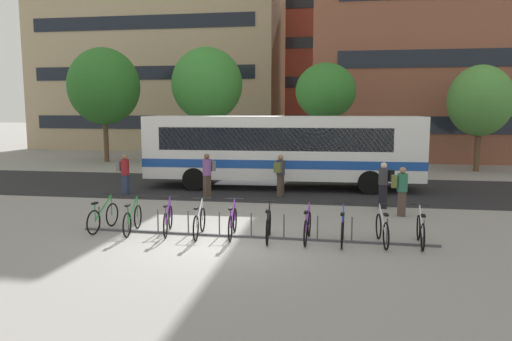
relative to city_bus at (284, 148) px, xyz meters
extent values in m
plane|color=gray|center=(-0.85, -9.09, -1.78)|extent=(200.00, 200.00, 0.00)
cube|color=#232326|center=(-0.85, 0.00, -1.77)|extent=(80.00, 7.20, 0.01)
cube|color=white|center=(-0.06, 0.00, 0.07)|extent=(12.08, 2.96, 2.70)
cube|color=#1947A3|center=(-0.06, 0.00, -0.58)|extent=(12.10, 2.98, 0.36)
cube|color=black|center=(5.38, 0.18, 1.20)|extent=(1.08, 2.33, 0.40)
cube|color=black|center=(5.91, 0.20, 0.34)|extent=(0.16, 2.19, 1.40)
cube|color=black|center=(-0.41, 1.23, 0.48)|extent=(9.84, 0.40, 0.97)
cube|color=black|center=(-0.32, -1.26, 0.48)|extent=(9.84, 0.40, 0.97)
cylinder|color=black|center=(3.62, 1.28, -1.28)|extent=(1.01, 0.33, 1.00)
cylinder|color=black|center=(3.69, -1.03, -1.28)|extent=(1.01, 0.33, 1.00)
cylinder|color=black|center=(-3.82, 1.02, -1.28)|extent=(1.01, 0.33, 1.00)
cylinder|color=black|center=(-3.74, -1.28, -1.28)|extent=(1.01, 0.33, 1.00)
cube|color=#47474C|center=(-0.02, -8.44, -1.75)|extent=(9.91, 0.32, 0.06)
cylinder|color=#47474C|center=(-4.53, -8.33, -1.43)|extent=(0.04, 0.04, 0.70)
cylinder|color=#47474C|center=(-3.63, -8.35, -1.43)|extent=(0.04, 0.04, 0.70)
cylinder|color=#47474C|center=(-2.72, -8.37, -1.43)|extent=(0.04, 0.04, 0.70)
cylinder|color=#47474C|center=(-1.82, -8.39, -1.43)|extent=(0.04, 0.04, 0.70)
cylinder|color=#47474C|center=(-0.92, -8.41, -1.43)|extent=(0.04, 0.04, 0.70)
cylinder|color=#47474C|center=(-0.02, -8.44, -1.43)|extent=(0.04, 0.04, 0.70)
cylinder|color=#47474C|center=(0.88, -8.46, -1.43)|extent=(0.04, 0.04, 0.70)
cylinder|color=#47474C|center=(1.78, -8.48, -1.43)|extent=(0.04, 0.04, 0.70)
cylinder|color=#47474C|center=(2.68, -8.50, -1.43)|extent=(0.04, 0.04, 0.70)
cylinder|color=#47474C|center=(3.58, -8.52, -1.43)|extent=(0.04, 0.04, 0.70)
cylinder|color=#47474C|center=(4.48, -8.55, -1.43)|extent=(0.04, 0.04, 0.70)
torus|color=black|center=(-4.40, -7.78, -1.42)|extent=(0.09, 0.71, 0.70)
torus|color=black|center=(-4.46, -8.79, -1.42)|extent=(0.09, 0.71, 0.70)
cube|color=#1E7F38|center=(-4.43, -8.26, -1.11)|extent=(0.09, 0.92, 0.58)
cylinder|color=#1E7F38|center=(-4.45, -8.69, -1.16)|extent=(0.03, 0.03, 0.55)
cube|color=black|center=(-4.45, -8.69, -0.90)|extent=(0.11, 0.23, 0.05)
cylinder|color=#1E7F38|center=(-4.40, -7.80, -1.11)|extent=(0.03, 0.03, 0.65)
cylinder|color=black|center=(-4.40, -7.80, -0.80)|extent=(0.52, 0.06, 0.03)
torus|color=black|center=(-3.52, -7.91, -1.42)|extent=(0.12, 0.70, 0.70)
torus|color=black|center=(-3.40, -8.93, -1.42)|extent=(0.12, 0.70, 0.70)
cube|color=#1E7F38|center=(-3.46, -8.40, -1.11)|extent=(0.14, 0.92, 0.58)
cylinder|color=#1E7F38|center=(-3.42, -8.83, -1.16)|extent=(0.03, 0.03, 0.55)
cube|color=black|center=(-3.42, -8.83, -0.90)|extent=(0.12, 0.23, 0.05)
cylinder|color=#1E7F38|center=(-3.52, -7.93, -1.11)|extent=(0.04, 0.04, 0.65)
cylinder|color=black|center=(-3.52, -7.93, -0.80)|extent=(0.52, 0.09, 0.03)
torus|color=black|center=(-2.55, -7.81, -1.42)|extent=(0.19, 0.70, 0.70)
torus|color=black|center=(-2.34, -8.81, -1.42)|extent=(0.19, 0.70, 0.70)
cube|color=#702893|center=(-2.45, -8.29, -1.11)|extent=(0.22, 0.91, 0.58)
cylinder|color=#702893|center=(-2.36, -8.71, -1.16)|extent=(0.04, 0.04, 0.55)
cube|color=black|center=(-2.36, -8.71, -0.90)|extent=(0.14, 0.24, 0.05)
cylinder|color=#702893|center=(-2.55, -7.83, -1.11)|extent=(0.04, 0.04, 0.65)
cylinder|color=black|center=(-2.55, -7.83, -0.80)|extent=(0.51, 0.13, 0.03)
torus|color=black|center=(-1.52, -7.97, -1.42)|extent=(0.11, 0.71, 0.70)
torus|color=black|center=(-1.43, -8.98, -1.42)|extent=(0.11, 0.71, 0.70)
cube|color=#B7BABF|center=(-1.48, -8.45, -1.11)|extent=(0.11, 0.92, 0.58)
cylinder|color=#B7BABF|center=(-1.44, -8.88, -1.16)|extent=(0.03, 0.03, 0.55)
cube|color=black|center=(-1.44, -8.88, -0.90)|extent=(0.12, 0.23, 0.05)
cylinder|color=#B7BABF|center=(-1.52, -7.99, -1.11)|extent=(0.03, 0.03, 0.65)
cylinder|color=black|center=(-1.52, -7.99, -0.80)|extent=(0.52, 0.07, 0.03)
torus|color=black|center=(-0.60, -7.87, -1.42)|extent=(0.10, 0.71, 0.70)
torus|color=black|center=(-0.51, -8.89, -1.42)|extent=(0.10, 0.71, 0.70)
cube|color=#702893|center=(-0.56, -8.36, -1.11)|extent=(0.11, 0.92, 0.58)
cylinder|color=#702893|center=(-0.52, -8.79, -1.16)|extent=(0.03, 0.03, 0.55)
cube|color=black|center=(-0.52, -8.79, -0.90)|extent=(0.12, 0.23, 0.05)
cylinder|color=#702893|center=(-0.59, -7.89, -1.11)|extent=(0.03, 0.03, 0.65)
cylinder|color=black|center=(-0.59, -7.89, -0.80)|extent=(0.52, 0.07, 0.03)
torus|color=black|center=(0.44, -8.06, -1.42)|extent=(0.09, 0.71, 0.70)
torus|color=black|center=(0.51, -9.08, -1.42)|extent=(0.09, 0.71, 0.70)
cube|color=black|center=(0.47, -8.55, -1.11)|extent=(0.09, 0.92, 0.58)
cylinder|color=black|center=(0.50, -8.98, -1.16)|extent=(0.03, 0.03, 0.55)
cube|color=black|center=(0.50, -8.98, -0.90)|extent=(0.11, 0.23, 0.05)
cylinder|color=black|center=(0.44, -8.08, -1.11)|extent=(0.03, 0.03, 0.65)
cylinder|color=black|center=(0.44, -8.08, -0.80)|extent=(0.52, 0.06, 0.03)
torus|color=black|center=(1.54, -8.03, -1.42)|extent=(0.08, 0.71, 0.70)
torus|color=black|center=(1.49, -9.04, -1.42)|extent=(0.08, 0.71, 0.70)
cube|color=#702893|center=(1.51, -8.52, -1.11)|extent=(0.07, 0.92, 0.58)
cylinder|color=#702893|center=(1.49, -8.94, -1.16)|extent=(0.03, 0.03, 0.55)
cube|color=black|center=(1.49, -8.94, -0.90)|extent=(0.11, 0.22, 0.05)
cylinder|color=#702893|center=(1.54, -8.05, -1.11)|extent=(0.03, 0.03, 0.65)
cylinder|color=black|center=(1.54, -8.05, -0.80)|extent=(0.52, 0.05, 0.03)
torus|color=black|center=(2.46, -8.10, -1.42)|extent=(0.08, 0.71, 0.70)
torus|color=black|center=(2.41, -9.12, -1.42)|extent=(0.08, 0.71, 0.70)
cube|color=#1E3DB2|center=(2.44, -8.59, -1.11)|extent=(0.08, 0.92, 0.58)
cylinder|color=#1E3DB2|center=(2.42, -9.02, -1.16)|extent=(0.03, 0.03, 0.55)
cube|color=black|center=(2.42, -9.02, -0.90)|extent=(0.11, 0.22, 0.05)
cylinder|color=#1E3DB2|center=(2.46, -8.12, -1.11)|extent=(0.03, 0.03, 0.65)
cylinder|color=black|center=(2.46, -8.12, -0.80)|extent=(0.52, 0.05, 0.03)
torus|color=black|center=(3.41, -7.98, -1.42)|extent=(0.11, 0.71, 0.70)
torus|color=black|center=(3.50, -9.00, -1.42)|extent=(0.11, 0.71, 0.70)
cube|color=#B7BABF|center=(3.46, -8.47, -1.11)|extent=(0.11, 0.92, 0.58)
cylinder|color=#B7BABF|center=(3.49, -8.90, -1.16)|extent=(0.03, 0.03, 0.55)
cube|color=black|center=(3.49, -8.90, -0.90)|extent=(0.12, 0.23, 0.05)
cylinder|color=#B7BABF|center=(3.41, -8.00, -1.11)|extent=(0.03, 0.03, 0.65)
cylinder|color=black|center=(3.41, -8.00, -0.80)|extent=(0.52, 0.07, 0.03)
torus|color=black|center=(4.47, -7.95, -1.42)|extent=(0.09, 0.71, 0.70)
torus|color=black|center=(4.39, -8.97, -1.42)|extent=(0.09, 0.71, 0.70)
cube|color=#B7BABF|center=(4.43, -8.44, -1.11)|extent=(0.10, 0.92, 0.58)
cylinder|color=#B7BABF|center=(4.40, -8.87, -1.16)|extent=(0.03, 0.03, 0.55)
cube|color=black|center=(4.40, -8.87, -0.90)|extent=(0.12, 0.23, 0.05)
cylinder|color=#B7BABF|center=(4.46, -7.97, -1.11)|extent=(0.03, 0.03, 0.65)
cylinder|color=black|center=(4.46, -7.97, -0.80)|extent=(0.52, 0.06, 0.03)
cube|color=#47382D|center=(-2.75, -2.87, -1.32)|extent=(0.31, 0.33, 0.91)
cylinder|color=#7F4C93|center=(-2.75, -2.87, -0.54)|extent=(0.47, 0.47, 0.64)
sphere|color=brown|center=(-2.75, -2.87, -0.11)|extent=(0.22, 0.22, 0.22)
cube|color=slate|center=(-2.59, -2.66, -0.51)|extent=(0.33, 0.31, 0.40)
cube|color=#47382D|center=(4.43, -4.99, -1.36)|extent=(0.27, 0.22, 0.83)
cylinder|color=#23664C|center=(4.43, -4.99, -0.65)|extent=(0.36, 0.36, 0.59)
sphere|color=#936B4C|center=(4.43, -4.99, -0.25)|extent=(0.22, 0.22, 0.22)
cube|color=#56602D|center=(4.17, -4.98, -0.62)|extent=(0.20, 0.29, 0.40)
cube|color=black|center=(3.94, -3.84, -1.35)|extent=(0.29, 0.23, 0.85)
cylinder|color=#333338|center=(3.94, -3.84, -0.63)|extent=(0.38, 0.38, 0.58)
sphere|color=beige|center=(3.94, -3.84, -0.23)|extent=(0.22, 0.22, 0.22)
cube|color=black|center=(4.20, -3.80, -0.60)|extent=(0.22, 0.30, 0.40)
cube|color=#2D3851|center=(-6.30, -2.59, -1.37)|extent=(0.30, 0.25, 0.81)
cylinder|color=maroon|center=(-6.30, -2.59, -0.65)|extent=(0.40, 0.40, 0.65)
sphere|color=#936B4C|center=(-6.30, -2.59, -0.21)|extent=(0.22, 0.22, 0.22)
cube|color=slate|center=(-6.56, -2.54, -0.61)|extent=(0.23, 0.31, 0.40)
cube|color=#47382D|center=(0.10, -2.09, -1.34)|extent=(0.28, 0.31, 0.88)
cylinder|color=#333338|center=(0.10, -2.09, -0.60)|extent=(0.44, 0.44, 0.60)
sphere|color=#936B4C|center=(0.10, -2.09, -0.19)|extent=(0.22, 0.22, 0.22)
cube|color=#56602D|center=(0.01, -2.33, -0.57)|extent=(0.32, 0.26, 0.40)
cylinder|color=brown|center=(10.24, 7.47, -0.63)|extent=(0.32, 0.32, 2.30)
ellipsoid|color=#4C8E3D|center=(10.24, 7.47, 2.20)|extent=(3.50, 3.50, 3.94)
cylinder|color=brown|center=(-12.74, 8.73, -0.34)|extent=(0.32, 0.32, 2.86)
ellipsoid|color=#2D7028|center=(-12.74, 8.73, 3.21)|extent=(4.65, 4.65, 5.00)
cylinder|color=brown|center=(1.71, 6.32, -0.19)|extent=(0.32, 0.32, 3.18)
ellipsoid|color=#2D7028|center=(1.71, 6.32, 2.73)|extent=(3.36, 3.36, 3.13)
cylinder|color=brown|center=(-5.90, 9.20, -0.23)|extent=(0.32, 0.32, 3.10)
ellipsoid|color=#388433|center=(-5.90, 9.20, 3.31)|extent=(4.55, 4.55, 4.69)
cube|color=tan|center=(-13.39, 22.46, 8.28)|extent=(21.39, 11.47, 20.11)
cube|color=black|center=(-13.39, 16.70, 0.64)|extent=(18.83, 0.06, 1.10)
cube|color=black|center=(-13.39, 16.70, 4.66)|extent=(18.83, 0.06, 1.10)
cube|color=black|center=(-13.39, 16.70, 8.68)|extent=(18.83, 0.06, 1.10)
cube|color=brown|center=(14.04, 17.44, 8.61)|extent=(26.50, 13.48, 20.77)
cube|color=brown|center=(-4.41, 33.24, 5.97)|extent=(14.45, 10.72, 15.50)
cube|color=black|center=(-4.41, 27.85, 0.55)|extent=(12.72, 0.06, 1.10)
cube|color=black|center=(-4.41, 27.85, 4.42)|extent=(12.72, 0.06, 1.10)
cube|color=black|center=(-4.41, 27.85, 8.30)|extent=(12.72, 0.06, 1.10)
cube|color=black|center=(-4.41, 27.85, 12.17)|extent=(12.72, 0.06, 1.10)
camera|label=1|loc=(2.11, -20.98, 1.75)|focal=33.42mm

